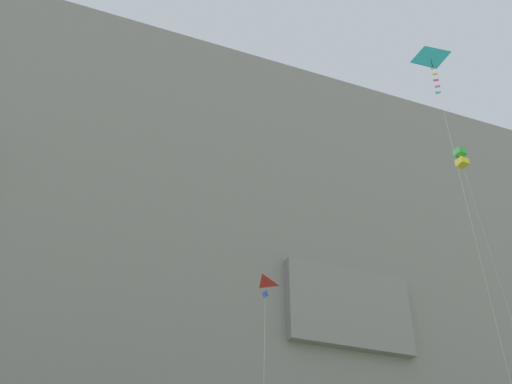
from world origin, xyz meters
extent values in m
cube|color=gray|center=(0.00, 65.81, 30.84)|extent=(180.00, 23.07, 61.68)
cube|color=gray|center=(23.61, 54.74, 28.92)|extent=(13.60, 2.86, 8.45)
pyramid|color=red|center=(3.22, 26.96, 15.01)|extent=(1.23, 1.13, 0.27)
cube|color=blue|center=(3.40, 26.69, 14.97)|extent=(0.21, 0.28, 0.34)
cube|color=green|center=(21.48, 32.05, 32.07)|extent=(0.79, 0.79, 0.51)
cube|color=yellow|center=(21.48, 32.05, 31.13)|extent=(0.79, 0.79, 0.51)
cylinder|color=black|center=(21.81, 32.05, 31.60)|extent=(0.02, 0.02, 1.37)
cylinder|color=black|center=(21.15, 32.05, 31.60)|extent=(0.02, 0.02, 1.37)
cube|color=teal|center=(14.57, 25.42, 33.07)|extent=(1.69, 2.08, 2.61)
cylinder|color=black|center=(14.57, 25.42, 33.07)|extent=(0.30, 0.32, 2.14)
cube|color=white|center=(14.59, 25.42, 32.10)|extent=(0.26, 0.22, 0.16)
cube|color=yellow|center=(14.62, 25.42, 31.56)|extent=(0.28, 0.19, 0.16)
cube|color=#CC3399|center=(14.59, 25.42, 31.01)|extent=(0.29, 0.18, 0.16)
cube|color=pink|center=(14.60, 25.42, 30.47)|extent=(0.26, 0.22, 0.16)
cube|color=#38B2D1|center=(14.54, 25.42, 29.93)|extent=(0.26, 0.22, 0.16)
cylinder|color=silver|center=(14.09, 24.61, 16.43)|extent=(0.98, 1.63, 32.63)
camera|label=1|loc=(-6.15, 3.20, 2.94)|focal=43.87mm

